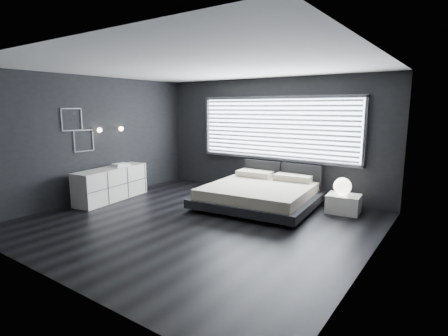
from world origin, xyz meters
The scene contains 12 objects.
room centered at (0.00, 0.00, 1.40)m, with size 6.04×6.00×2.80m.
window centered at (0.20, 2.70, 1.61)m, with size 4.14×0.09×1.52m.
headboard centered at (0.43, 2.64, 0.57)m, with size 1.96×0.16×0.52m.
sconce_near centered at (-2.88, 0.05, 1.60)m, with size 0.18×0.11×0.11m.
sconce_far centered at (-2.88, 0.65, 1.60)m, with size 0.18×0.11×0.11m.
wall_art_upper centered at (-2.98, -0.55, 1.85)m, with size 0.01×0.48×0.48m.
wall_art_lower centered at (-2.98, -0.30, 1.38)m, with size 0.01×0.48×0.48m.
bed centered at (0.42, 1.59, 0.28)m, with size 2.54×2.45×0.61m.
nightstand centered at (2.04, 2.15, 0.18)m, with size 0.63×0.53×0.37m, color white.
orb_lamp centered at (2.00, 2.14, 0.54)m, with size 0.35×0.35×0.35m, color white.
dresser centered at (-2.65, 0.12, 0.37)m, with size 0.78×1.91×0.74m.
book_stack centered at (-2.62, 0.40, 0.78)m, with size 0.32×0.39×0.07m.
Camera 1 is at (3.97, -4.83, 2.11)m, focal length 28.00 mm.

